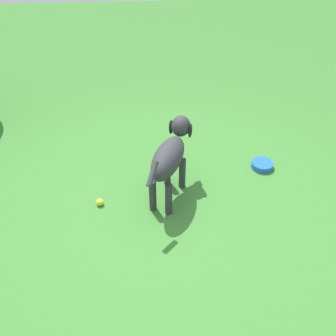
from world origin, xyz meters
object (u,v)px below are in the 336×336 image
at_px(tennis_ball_0, 172,157).
at_px(water_bowl, 262,165).
at_px(tennis_ball_1, 100,202).
at_px(dog, 170,155).
at_px(tennis_ball_2, 171,144).

bearing_deg(tennis_ball_0, water_bowl, -102.76).
distance_m(tennis_ball_0, tennis_ball_1, 0.96).
distance_m(dog, tennis_ball_1, 0.77).
xyz_separation_m(dog, tennis_ball_2, (0.77, -0.07, -0.40)).
bearing_deg(tennis_ball_0, tennis_ball_1, 132.34).
relative_size(tennis_ball_2, water_bowl, 0.30).
bearing_deg(tennis_ball_2, tennis_ball_1, 140.88).
height_order(tennis_ball_0, tennis_ball_1, same).
distance_m(dog, tennis_ball_0, 0.67).
bearing_deg(dog, tennis_ball_0, 17.34).
bearing_deg(water_bowl, tennis_ball_2, 63.52).
distance_m(tennis_ball_1, water_bowl, 1.67).
distance_m(tennis_ball_0, tennis_ball_2, 0.24).
height_order(tennis_ball_1, tennis_ball_2, same).
relative_size(tennis_ball_0, water_bowl, 0.30).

